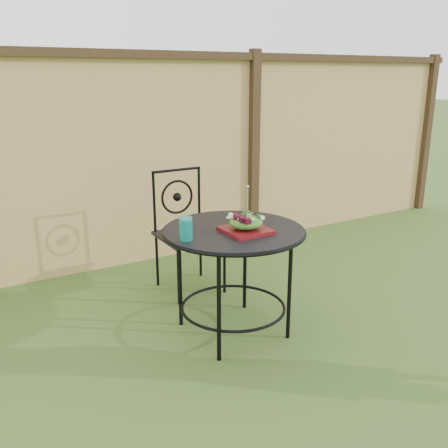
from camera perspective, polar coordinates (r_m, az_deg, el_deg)
ground at (r=2.98m, az=5.61°, el=-17.42°), size 60.00×60.00×0.00m
fence at (r=4.47m, az=-10.97°, el=7.18°), size 8.00×0.12×1.90m
patio_table at (r=3.21m, az=1.09°, el=-2.92°), size 0.92×0.92×0.72m
patio_chair at (r=3.96m, az=-4.33°, el=-0.40°), size 0.46×0.46×0.95m
salad_plate at (r=3.10m, az=2.50°, el=-0.72°), size 0.27×0.27×0.02m
salad at (r=3.09m, az=2.51°, el=0.20°), size 0.21×0.21×0.08m
fork at (r=3.06m, az=2.70°, el=2.56°), size 0.01×0.01×0.18m
drinking_glass at (r=2.95m, az=-4.38°, el=-0.54°), size 0.08×0.08×0.14m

